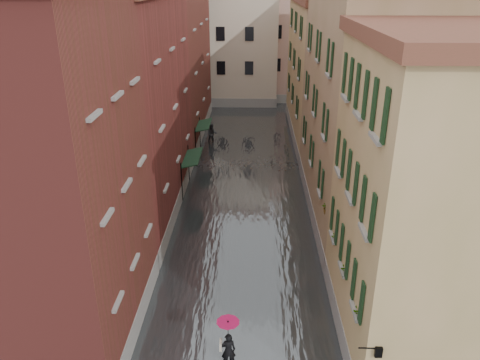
# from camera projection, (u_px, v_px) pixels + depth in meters

# --- Properties ---
(ground) EXTENTS (120.00, 120.00, 0.00)m
(ground) POSITION_uv_depth(u_px,v_px,m) (240.00, 302.00, 20.87)
(ground) COLOR slate
(ground) RESTS_ON ground
(floodwater) EXTENTS (10.00, 60.00, 0.20)m
(floodwater) POSITION_uv_depth(u_px,v_px,m) (245.00, 183.00, 32.76)
(floodwater) COLOR #404447
(floodwater) RESTS_ON ground
(building_left_near) EXTENTS (6.00, 8.00, 13.00)m
(building_left_near) POSITION_uv_depth(u_px,v_px,m) (42.00, 186.00, 16.64)
(building_left_near) COLOR maroon
(building_left_near) RESTS_ON ground
(building_left_mid) EXTENTS (6.00, 14.00, 12.50)m
(building_left_mid) POSITION_uv_depth(u_px,v_px,m) (123.00, 112.00, 26.83)
(building_left_mid) COLOR maroon
(building_left_mid) RESTS_ON ground
(building_left_far) EXTENTS (6.00, 16.00, 14.00)m
(building_left_far) POSITION_uv_depth(u_px,v_px,m) (167.00, 58.00, 40.30)
(building_left_far) COLOR maroon
(building_left_far) RESTS_ON ground
(building_right_near) EXTENTS (6.00, 8.00, 11.50)m
(building_right_near) POSITION_uv_depth(u_px,v_px,m) (435.00, 210.00, 16.56)
(building_right_near) COLOR #9F8952
(building_right_near) RESTS_ON ground
(building_right_mid) EXTENTS (6.00, 14.00, 13.00)m
(building_right_mid) POSITION_uv_depth(u_px,v_px,m) (368.00, 109.00, 26.36)
(building_right_mid) COLOR tan
(building_right_mid) RESTS_ON ground
(building_right_far) EXTENTS (6.00, 16.00, 11.50)m
(building_right_far) POSITION_uv_depth(u_px,v_px,m) (329.00, 73.00, 40.41)
(building_right_far) COLOR #9F8952
(building_right_far) RESTS_ON ground
(building_end_cream) EXTENTS (12.00, 9.00, 13.00)m
(building_end_cream) POSITION_uv_depth(u_px,v_px,m) (223.00, 43.00, 53.23)
(building_end_cream) COLOR beige
(building_end_cream) RESTS_ON ground
(building_end_pink) EXTENTS (10.00, 9.00, 12.00)m
(building_end_pink) POSITION_uv_depth(u_px,v_px,m) (301.00, 46.00, 55.02)
(building_end_pink) COLOR tan
(building_end_pink) RESTS_ON ground
(awning_near) EXTENTS (1.09, 3.36, 2.80)m
(awning_near) POSITION_uv_depth(u_px,v_px,m) (192.00, 158.00, 30.55)
(awning_near) COLOR #16331E
(awning_near) RESTS_ON ground
(awning_far) EXTENTS (1.09, 3.15, 2.80)m
(awning_far) POSITION_uv_depth(u_px,v_px,m) (203.00, 126.00, 37.28)
(awning_far) COLOR #16331E
(awning_far) RESTS_ON ground
(wall_lantern) EXTENTS (0.71, 0.22, 0.35)m
(wall_lantern) POSITION_uv_depth(u_px,v_px,m) (377.00, 351.00, 14.05)
(wall_lantern) COLOR black
(wall_lantern) RESTS_ON ground
(window_planters) EXTENTS (0.59, 8.52, 0.84)m
(window_planters) POSITION_uv_depth(u_px,v_px,m) (342.00, 246.00, 18.59)
(window_planters) COLOR brown
(window_planters) RESTS_ON ground
(pedestrian_main) EXTENTS (0.85, 0.85, 2.06)m
(pedestrian_main) POSITION_uv_depth(u_px,v_px,m) (228.00, 340.00, 16.96)
(pedestrian_main) COLOR black
(pedestrian_main) RESTS_ON ground
(pedestrian_far) EXTENTS (1.06, 0.92, 1.86)m
(pedestrian_far) POSITION_uv_depth(u_px,v_px,m) (212.00, 134.00, 40.31)
(pedestrian_far) COLOR black
(pedestrian_far) RESTS_ON ground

